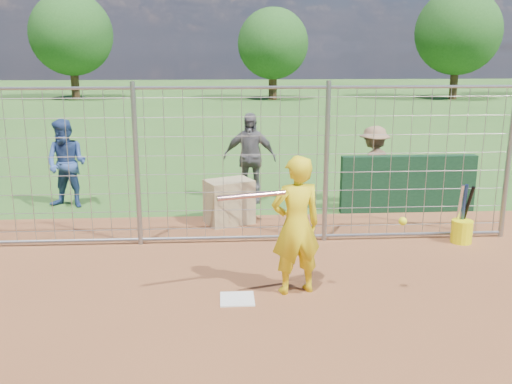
{
  "coord_description": "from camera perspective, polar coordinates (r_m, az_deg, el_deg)",
  "views": [
    {
      "loc": [
        -0.17,
        -6.84,
        3.1
      ],
      "look_at": [
        0.3,
        0.8,
        1.15
      ],
      "focal_mm": 40.0,
      "sensor_mm": 36.0,
      "label": 1
    }
  ],
  "objects": [
    {
      "name": "ground",
      "position": [
        7.52,
        -1.94,
        -10.08
      ],
      "size": [
        100.0,
        100.0,
        0.0
      ],
      "primitive_type": "plane",
      "color": "#2D591E",
      "rests_on": "ground"
    },
    {
      "name": "home_plate",
      "position": [
        7.33,
        -1.89,
        -10.66
      ],
      "size": [
        0.43,
        0.43,
        0.02
      ],
      "primitive_type": "cube",
      "color": "silver",
      "rests_on": "ground"
    },
    {
      "name": "dugout_wall",
      "position": [
        11.33,
        14.94,
        0.79
      ],
      "size": [
        2.6,
        0.2,
        1.1
      ],
      "primitive_type": "cube",
      "color": "#11381E",
      "rests_on": "ground"
    },
    {
      "name": "batter",
      "position": [
        7.25,
        4.02,
        -3.38
      ],
      "size": [
        0.75,
        0.58,
        1.81
      ],
      "primitive_type": "imported",
      "rotation": [
        0.0,
        0.0,
        3.39
      ],
      "color": "yellow",
      "rests_on": "ground"
    },
    {
      "name": "bystander_a",
      "position": [
        11.8,
        -18.42,
        2.69
      ],
      "size": [
        1.0,
        0.87,
        1.75
      ],
      "primitive_type": "imported",
      "rotation": [
        0.0,
        0.0,
        -0.28
      ],
      "color": "navy",
      "rests_on": "ground"
    },
    {
      "name": "bystander_b",
      "position": [
        11.6,
        -0.65,
        3.45
      ],
      "size": [
        1.14,
        0.63,
        1.84
      ],
      "primitive_type": "imported",
      "rotation": [
        0.0,
        0.0,
        -0.18
      ],
      "color": "#5B5A5F",
      "rests_on": "ground"
    },
    {
      "name": "bystander_c",
      "position": [
        11.6,
        11.67,
        2.56
      ],
      "size": [
        1.19,
        1.02,
        1.6
      ],
      "primitive_type": "imported",
      "rotation": [
        0.0,
        0.0,
        3.64
      ],
      "color": "#89654A",
      "rests_on": "ground"
    },
    {
      "name": "equipment_bin",
      "position": [
        10.26,
        -2.71,
        -0.98
      ],
      "size": [
        0.95,
        0.82,
        0.8
      ],
      "primitive_type": "cube",
      "rotation": [
        0.0,
        0.0,
        0.41
      ],
      "color": "tan",
      "rests_on": "ground"
    },
    {
      "name": "equipment_in_play",
      "position": [
        6.88,
        3.33,
        -0.99
      ],
      "size": [
        2.35,
        0.3,
        0.45
      ],
      "color": "silver",
      "rests_on": "ground"
    },
    {
      "name": "bucket_with_bats",
      "position": [
        9.86,
        19.89,
        -3.42
      ],
      "size": [
        0.34,
        0.38,
        0.98
      ],
      "color": "#F5F10C",
      "rests_on": "ground"
    },
    {
      "name": "backstop_fence",
      "position": [
        9.04,
        -2.37,
        2.52
      ],
      "size": [
        9.08,
        0.08,
        2.6
      ],
      "color": "gray",
      "rests_on": "ground"
    },
    {
      "name": "tree_line",
      "position": [
        35.13,
        1.91,
        15.29
      ],
      "size": [
        44.66,
        6.72,
        6.48
      ],
      "color": "#3F2B19",
      "rests_on": "ground"
    }
  ]
}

